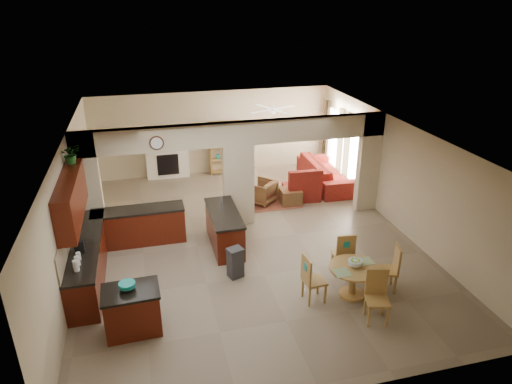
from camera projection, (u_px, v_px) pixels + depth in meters
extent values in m
plane|color=#7C6D56|center=(248.00, 240.00, 11.49)|extent=(10.00, 10.00, 0.00)
plane|color=white|center=(247.00, 133.00, 10.37)|extent=(10.00, 10.00, 0.00)
plane|color=#C5AD90|center=(213.00, 133.00, 15.37)|extent=(8.00, 0.00, 8.00)
plane|color=#C5AD90|center=(327.00, 323.00, 6.49)|extent=(8.00, 0.00, 8.00)
plane|color=#C5AD90|center=(70.00, 207.00, 10.03)|extent=(0.00, 10.00, 10.00)
plane|color=#C5AD90|center=(397.00, 174.00, 11.83)|extent=(0.00, 10.00, 10.00)
cube|color=#C5AD90|center=(88.00, 188.00, 10.99)|extent=(0.60, 0.25, 2.80)
cube|color=#C5AD90|center=(238.00, 185.00, 11.94)|extent=(0.80, 0.25, 2.20)
cube|color=#C5AD90|center=(368.00, 163.00, 12.65)|extent=(0.60, 0.25, 2.80)
cube|color=#C5AD90|center=(238.00, 133.00, 11.38)|extent=(8.00, 0.25, 0.60)
cube|color=#411007|center=(88.00, 262.00, 9.77)|extent=(0.60, 3.20, 0.86)
cube|color=black|center=(85.00, 243.00, 9.59)|extent=(0.62, 3.22, 0.05)
cube|color=tan|center=(68.00, 231.00, 9.40)|extent=(0.02, 3.20, 0.55)
cube|color=#411007|center=(140.00, 227.00, 11.24)|extent=(2.20, 0.60, 0.86)
cube|color=black|center=(138.00, 210.00, 11.06)|extent=(2.22, 0.62, 0.05)
cube|color=#411007|center=(71.00, 199.00, 9.15)|extent=(0.35, 2.40, 0.90)
cube|color=#411007|center=(224.00, 230.00, 11.10)|extent=(0.65, 1.80, 0.86)
cube|color=black|center=(224.00, 213.00, 10.91)|extent=(0.70, 1.85, 0.05)
cube|color=silver|center=(231.00, 247.00, 10.34)|extent=(0.58, 0.04, 0.70)
cylinder|color=#4A2618|center=(157.00, 143.00, 10.82)|extent=(0.34, 0.03, 0.34)
cube|color=brown|center=(270.00, 201.00, 13.63)|extent=(1.60, 1.30, 0.01)
cube|color=white|center=(168.00, 162.00, 15.21)|extent=(1.40, 0.28, 1.10)
cube|color=black|center=(168.00, 165.00, 15.11)|extent=(0.70, 0.04, 0.70)
cube|color=white|center=(166.00, 145.00, 14.95)|extent=(1.60, 0.35, 0.10)
cube|color=olive|center=(225.00, 148.00, 15.49)|extent=(1.00, 0.32, 1.80)
cube|color=white|center=(356.00, 154.00, 13.95)|extent=(0.02, 0.90, 1.90)
cube|color=white|center=(334.00, 138.00, 15.46)|extent=(0.02, 0.90, 1.90)
cube|color=white|center=(344.00, 150.00, 14.77)|extent=(0.02, 0.70, 2.10)
cube|color=#3A1A17|center=(364.00, 160.00, 13.41)|extent=(0.10, 0.28, 2.30)
cube|color=#3A1A17|center=(347.00, 148.00, 14.47)|extent=(0.10, 0.28, 2.30)
cube|color=#3A1A17|center=(340.00, 144.00, 14.92)|extent=(0.10, 0.28, 2.30)
cube|color=#3A1A17|center=(326.00, 134.00, 15.99)|extent=(0.10, 0.28, 2.30)
cylinder|color=white|center=(273.00, 110.00, 13.47)|extent=(1.00, 1.00, 0.10)
cube|color=#411007|center=(133.00, 311.00, 8.27)|extent=(0.99, 0.71, 0.83)
cube|color=black|center=(130.00, 291.00, 8.09)|extent=(1.04, 0.76, 0.05)
cylinder|color=teal|center=(127.00, 286.00, 8.08)|extent=(0.29, 0.29, 0.14)
cube|color=#2A2A2C|center=(235.00, 264.00, 9.90)|extent=(0.37, 0.34, 0.64)
cylinder|color=olive|center=(354.00, 268.00, 9.14)|extent=(1.00, 1.00, 0.04)
cylinder|color=olive|center=(352.00, 281.00, 9.26)|extent=(0.15, 0.15, 0.64)
cylinder|color=olive|center=(351.00, 294.00, 9.39)|extent=(0.51, 0.51, 0.05)
cylinder|color=#7EBA27|center=(355.00, 263.00, 9.12)|extent=(0.29, 0.29, 0.15)
imported|color=maroon|center=(326.00, 172.00, 14.72)|extent=(2.77, 1.13, 0.80)
cube|color=maroon|center=(301.00, 192.00, 13.76)|extent=(1.05, 0.87, 0.40)
imported|color=maroon|center=(261.00, 192.00, 13.45)|extent=(1.04, 1.04, 0.68)
cube|color=maroon|center=(290.00, 196.00, 13.46)|extent=(0.64, 0.64, 0.44)
imported|color=#164913|center=(71.00, 154.00, 9.67)|extent=(0.46, 0.42, 0.43)
cube|color=olive|center=(342.00, 254.00, 10.00)|extent=(0.47, 0.47, 0.05)
cube|color=olive|center=(347.00, 259.00, 10.27)|extent=(0.04, 0.04, 0.44)
cube|color=olive|center=(332.00, 260.00, 10.23)|extent=(0.04, 0.04, 0.44)
cube|color=olive|center=(351.00, 267.00, 9.96)|extent=(0.04, 0.04, 0.44)
cube|color=olive|center=(336.00, 268.00, 9.92)|extent=(0.04, 0.04, 0.44)
cube|color=olive|center=(346.00, 247.00, 9.71)|extent=(0.42, 0.09, 0.55)
cube|color=teal|center=(347.00, 245.00, 9.66)|extent=(0.14, 0.03, 0.14)
cube|color=olive|center=(386.00, 270.00, 9.43)|extent=(0.53, 0.53, 0.05)
cube|color=olive|center=(375.00, 275.00, 9.68)|extent=(0.04, 0.04, 0.44)
cube|color=olive|center=(378.00, 284.00, 9.37)|extent=(0.04, 0.04, 0.44)
cube|color=olive|center=(391.00, 275.00, 9.67)|extent=(0.04, 0.04, 0.44)
cube|color=olive|center=(395.00, 285.00, 9.35)|extent=(0.04, 0.04, 0.44)
cube|color=olive|center=(397.00, 258.00, 9.30)|extent=(0.16, 0.41, 0.55)
cube|color=teal|center=(399.00, 255.00, 9.27)|extent=(0.05, 0.14, 0.14)
cube|color=olive|center=(377.00, 301.00, 8.49)|extent=(0.51, 0.51, 0.05)
cube|color=olive|center=(369.00, 317.00, 8.43)|extent=(0.04, 0.04, 0.44)
cube|color=olive|center=(387.00, 317.00, 8.43)|extent=(0.04, 0.04, 0.44)
cube|color=olive|center=(365.00, 305.00, 8.74)|extent=(0.04, 0.04, 0.44)
cube|color=olive|center=(383.00, 305.00, 8.74)|extent=(0.04, 0.04, 0.44)
cube|color=olive|center=(377.00, 281.00, 8.55)|extent=(0.42, 0.15, 0.55)
cube|color=teal|center=(377.00, 278.00, 8.54)|extent=(0.14, 0.05, 0.14)
cube|color=olive|center=(314.00, 281.00, 9.08)|extent=(0.45, 0.45, 0.05)
cube|color=olive|center=(325.00, 294.00, 9.07)|extent=(0.04, 0.04, 0.44)
cube|color=olive|center=(318.00, 284.00, 9.37)|extent=(0.04, 0.04, 0.44)
cube|color=olive|center=(310.00, 297.00, 8.98)|extent=(0.04, 0.04, 0.44)
cube|color=olive|center=(303.00, 287.00, 9.27)|extent=(0.04, 0.04, 0.44)
cube|color=olive|center=(306.00, 270.00, 8.91)|extent=(0.07, 0.42, 0.55)
cube|color=teal|center=(305.00, 267.00, 8.87)|extent=(0.02, 0.14, 0.14)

